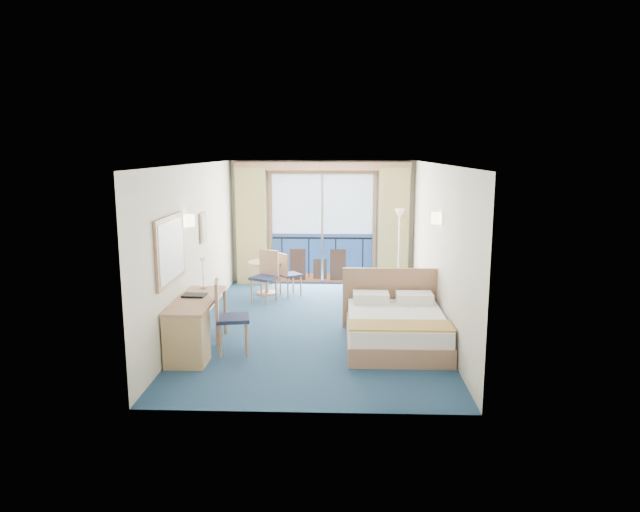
{
  "coord_description": "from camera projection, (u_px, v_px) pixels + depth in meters",
  "views": [
    {
      "loc": [
        0.4,
        -9.25,
        2.92
      ],
      "look_at": [
        0.06,
        0.2,
        1.16
      ],
      "focal_mm": 32.0,
      "sensor_mm": 36.0,
      "label": 1
    }
  ],
  "objects": [
    {
      "name": "floor",
      "position": [
        316.0,
        325.0,
        9.64
      ],
      "size": [
        6.5,
        6.5,
        0.0
      ],
      "primitive_type": "plane",
      "color": "navy",
      "rests_on": "ground"
    },
    {
      "name": "room_walls",
      "position": [
        316.0,
        221.0,
        9.31
      ],
      "size": [
        4.04,
        6.54,
        2.72
      ],
      "color": "beige",
      "rests_on": "ground"
    },
    {
      "name": "balcony_door",
      "position": [
        322.0,
        232.0,
        12.59
      ],
      "size": [
        2.36,
        0.03,
        2.52
      ],
      "color": "navy",
      "rests_on": "room_walls"
    },
    {
      "name": "curtain_left",
      "position": [
        251.0,
        226.0,
        12.48
      ],
      "size": [
        0.65,
        0.22,
        2.55
      ],
      "primitive_type": "cube",
      "color": "tan",
      "rests_on": "room_walls"
    },
    {
      "name": "curtain_right",
      "position": [
        393.0,
        227.0,
        12.37
      ],
      "size": [
        0.65,
        0.22,
        2.55
      ],
      "primitive_type": "cube",
      "color": "tan",
      "rests_on": "room_walls"
    },
    {
      "name": "pelmet",
      "position": [
        322.0,
        166.0,
        12.21
      ],
      "size": [
        3.8,
        0.25,
        0.18
      ],
      "primitive_type": "cube",
      "color": "#AB7B5C",
      "rests_on": "room_walls"
    },
    {
      "name": "mirror",
      "position": [
        170.0,
        250.0,
        7.95
      ],
      "size": [
        0.05,
        1.25,
        0.95
      ],
      "color": "#AB7B5C",
      "rests_on": "room_walls"
    },
    {
      "name": "wall_print",
      "position": [
        203.0,
        228.0,
        9.86
      ],
      "size": [
        0.04,
        0.42,
        0.52
      ],
      "color": "#AB7B5C",
      "rests_on": "room_walls"
    },
    {
      "name": "sconce_left",
      "position": [
        189.0,
        221.0,
        8.78
      ],
      "size": [
        0.18,
        0.18,
        0.18
      ],
      "primitive_type": "cylinder",
      "color": "#FAEAAF",
      "rests_on": "room_walls"
    },
    {
      "name": "sconce_right",
      "position": [
        437.0,
        218.0,
        9.08
      ],
      "size": [
        0.18,
        0.18,
        0.18
      ],
      "primitive_type": "cylinder",
      "color": "#FAEAAF",
      "rests_on": "room_walls"
    },
    {
      "name": "bed",
      "position": [
        396.0,
        327.0,
        8.63
      ],
      "size": [
        1.6,
        1.91,
        1.01
      ],
      "color": "#AB7B5C",
      "rests_on": "ground"
    },
    {
      "name": "nightstand",
      "position": [
        418.0,
        304.0,
        9.82
      ],
      "size": [
        0.46,
        0.44,
        0.6
      ],
      "primitive_type": "cube",
      "color": "tan",
      "rests_on": "ground"
    },
    {
      "name": "phone",
      "position": [
        422.0,
        285.0,
        9.73
      ],
      "size": [
        0.21,
        0.18,
        0.08
      ],
      "primitive_type": "cube",
      "rotation": [
        0.0,
        0.0,
        -0.32
      ],
      "color": "silver",
      "rests_on": "nightstand"
    },
    {
      "name": "armchair",
      "position": [
        393.0,
        290.0,
        10.78
      ],
      "size": [
        0.85,
        0.86,
        0.62
      ],
      "primitive_type": "imported",
      "rotation": [
        0.0,
        0.0,
        3.46
      ],
      "color": "#4E525E",
      "rests_on": "ground"
    },
    {
      "name": "floor_lamp",
      "position": [
        399.0,
        229.0,
        11.95
      ],
      "size": [
        0.24,
        0.24,
        1.71
      ],
      "color": "silver",
      "rests_on": "ground"
    },
    {
      "name": "desk",
      "position": [
        189.0,
        331.0,
        7.94
      ],
      "size": [
        0.57,
        1.67,
        0.78
      ],
      "color": "#AB7B5C",
      "rests_on": "ground"
    },
    {
      "name": "desk_chair",
      "position": [
        226.0,
        313.0,
        8.23
      ],
      "size": [
        0.56,
        0.55,
        1.08
      ],
      "rotation": [
        0.0,
        0.0,
        1.76
      ],
      "color": "#1B2240",
      "rests_on": "ground"
    },
    {
      "name": "folder",
      "position": [
        194.0,
        295.0,
        8.46
      ],
      "size": [
        0.34,
        0.26,
        0.03
      ],
      "primitive_type": "cube",
      "rotation": [
        0.0,
        0.0,
        -0.05
      ],
      "color": "black",
      "rests_on": "desk"
    },
    {
      "name": "desk_lamp",
      "position": [
        203.0,
        266.0,
        8.89
      ],
      "size": [
        0.13,
        0.13,
        0.47
      ],
      "color": "silver",
      "rests_on": "desk"
    },
    {
      "name": "round_table",
      "position": [
        267.0,
        269.0,
        11.7
      ],
      "size": [
        0.75,
        0.75,
        0.67
      ],
      "color": "#AB7B5C",
      "rests_on": "ground"
    },
    {
      "name": "table_chair_a",
      "position": [
        287.0,
        272.0,
        11.53
      ],
      "size": [
        0.53,
        0.53,
        0.88
      ],
      "rotation": [
        0.0,
        0.0,
        2.19
      ],
      "color": "#1B2240",
      "rests_on": "ground"
    },
    {
      "name": "table_chair_b",
      "position": [
        266.0,
        273.0,
        11.11
      ],
      "size": [
        0.57,
        0.58,
        1.0
      ],
      "rotation": [
        0.0,
        0.0,
        -0.44
      ],
      "color": "#1B2240",
      "rests_on": "ground"
    }
  ]
}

